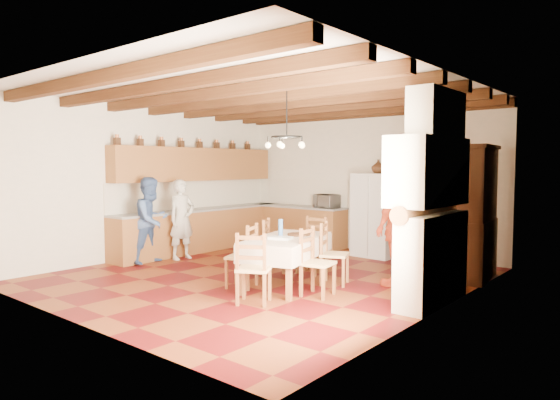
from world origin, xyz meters
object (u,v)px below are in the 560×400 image
at_px(dining_table, 287,243).
at_px(chair_right_far, 335,253).
at_px(chair_right_near, 318,262).
at_px(microwave, 327,201).
at_px(chair_end_far, 311,245).
at_px(person_woman_red, 398,229).
at_px(chair_end_near, 254,267).
at_px(hutch, 476,212).
at_px(person_man, 182,219).
at_px(chair_left_far, 256,248).
at_px(person_woman_blue, 151,220).
at_px(refrigerator, 377,215).
at_px(chair_left_near, 242,255).

xyz_separation_m(dining_table, chair_right_far, (0.50, 0.56, -0.18)).
bearing_deg(chair_right_near, microwave, 23.46).
xyz_separation_m(chair_end_far, person_woman_red, (1.55, 0.11, 0.39)).
relative_size(chair_right_near, chair_end_near, 1.00).
bearing_deg(chair_right_far, person_woman_red, -79.40).
distance_m(hutch, dining_table, 3.10).
height_order(dining_table, person_man, person_man).
distance_m(chair_left_far, chair_end_near, 1.58).
relative_size(dining_table, person_woman_blue, 1.16).
bearing_deg(dining_table, hutch, 48.72).
bearing_deg(person_woman_blue, dining_table, -97.67).
xyz_separation_m(chair_left_far, chair_end_near, (1.04, -1.19, 0.00)).
bearing_deg(chair_left_far, person_man, -124.78).
distance_m(refrigerator, person_man, 3.87).
bearing_deg(hutch, refrigerator, 153.91).
relative_size(person_woman_blue, person_woman_red, 0.93).
distance_m(chair_right_near, person_woman_blue, 3.77).
bearing_deg(chair_left_far, person_woman_blue, -108.78).
bearing_deg(hutch, chair_left_near, -138.32).
height_order(chair_left_far, chair_right_near, same).
height_order(dining_table, chair_end_far, chair_end_far).
height_order(chair_end_near, person_woman_blue, person_woman_blue).
bearing_deg(chair_left_far, refrigerator, 139.40).
bearing_deg(person_man, dining_table, -95.85).
height_order(chair_left_far, chair_end_far, same).
distance_m(chair_left_far, chair_end_far, 0.96).
bearing_deg(person_woman_red, chair_left_far, -58.22).
distance_m(hutch, person_man, 5.34).
bearing_deg(refrigerator, microwave, 177.40).
bearing_deg(hutch, person_woman_red, -127.32).
relative_size(person_man, person_woman_red, 0.90).
bearing_deg(chair_end_near, hutch, -147.53).
bearing_deg(person_woman_red, microwave, -119.62).
height_order(hutch, dining_table, hutch).
distance_m(dining_table, microwave, 3.59).
distance_m(chair_left_near, chair_left_far, 0.72).
height_order(person_man, person_woman_blue, person_woman_blue).
bearing_deg(person_woman_blue, chair_left_far, -91.92).
height_order(chair_right_far, person_woman_blue, person_woman_blue).
bearing_deg(person_man, chair_right_near, -96.94).
distance_m(person_woman_red, microwave, 3.53).
xyz_separation_m(hutch, chair_end_near, (-1.77, -3.33, -0.60)).
xyz_separation_m(person_woman_blue, microwave, (1.57, 3.47, 0.24)).
bearing_deg(microwave, chair_right_far, -43.85).
bearing_deg(chair_left_far, chair_right_near, 48.25).
distance_m(refrigerator, dining_table, 3.11).
bearing_deg(chair_right_far, chair_end_near, 149.17).
xyz_separation_m(hutch, person_woman_red, (-0.73, -1.23, -0.21)).
height_order(chair_right_near, person_woman_blue, person_woman_blue).
distance_m(person_woman_blue, microwave, 3.82).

